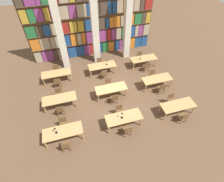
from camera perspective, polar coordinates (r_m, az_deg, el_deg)
ground_plane at (r=11.92m, az=-0.33°, el=-1.43°), size 40.00×40.00×0.00m
bookshelf_bank at (r=14.67m, az=-6.52°, el=20.67°), size 10.00×0.35×5.50m
pillar_left at (r=13.34m, az=-16.84°, el=18.32°), size 0.49×0.49×6.00m
pillar_center at (r=13.51m, az=-5.63°, el=20.33°), size 0.49×0.49×6.00m
pillar_right at (r=14.15m, az=5.15°, el=21.55°), size 0.49×0.49×6.00m
reading_table_0 at (r=9.76m, az=-15.74°, el=-12.78°), size 2.07×0.82×0.74m
chair_0 at (r=9.55m, az=-14.86°, el=-16.79°), size 0.42×0.40×0.87m
chair_1 at (r=10.30m, az=-15.62°, el=-10.09°), size 0.42×0.40×0.87m
desk_lamp_0 at (r=9.49m, az=-18.09°, el=-11.87°), size 0.14×0.14×0.44m
reading_table_1 at (r=9.93m, az=3.83°, el=-8.76°), size 2.07×0.82×0.74m
chair_2 at (r=9.73m, az=5.09°, el=-12.59°), size 0.42×0.40×0.87m
chair_3 at (r=10.47m, az=2.51°, el=-6.42°), size 0.42×0.40×0.87m
desk_lamp_1 at (r=9.58m, az=3.31°, el=-7.60°), size 0.14×0.14×0.47m
reading_table_2 at (r=11.17m, az=20.73°, el=-4.52°), size 2.07×0.82×0.74m
chair_4 at (r=11.00m, az=22.30°, el=-7.78°), size 0.42×0.40×0.87m
chair_5 at (r=11.65m, az=18.79°, el=-2.64°), size 0.42×0.40×0.87m
reading_table_3 at (r=11.27m, az=-16.78°, el=-2.61°), size 2.07×0.82×0.74m
chair_6 at (r=10.94m, az=-16.50°, el=-5.92°), size 0.42×0.40×0.87m
chair_7 at (r=11.89m, az=-17.01°, el=-0.85°), size 0.42×0.40×0.87m
reading_table_4 at (r=11.42m, az=-0.29°, el=0.72°), size 2.07×0.82×0.74m
chair_8 at (r=11.10m, az=0.78°, el=-2.38°), size 0.42×0.40×0.87m
chair_9 at (r=12.04m, az=-1.12°, el=2.33°), size 0.42×0.40×0.87m
reading_table_5 at (r=12.49m, az=14.45°, el=3.70°), size 2.07×0.82×0.74m
chair_10 at (r=12.21m, az=15.83°, el=0.96°), size 0.42×0.40×0.87m
chair_11 at (r=13.07m, az=13.07°, el=5.07°), size 0.42×0.40×0.87m
reading_table_6 at (r=13.16m, az=-17.67°, el=5.34°), size 2.07×0.82×0.74m
chair_12 at (r=12.74m, az=-17.35°, el=2.77°), size 0.42×0.40×0.87m
chair_13 at (r=13.83m, az=-17.73°, el=6.51°), size 0.42×0.40×0.87m
reading_table_7 at (r=13.28m, az=-3.24°, el=8.13°), size 2.07×0.82×0.74m
chair_14 at (r=12.86m, az=-2.61°, el=5.64°), size 0.42×0.40×0.87m
chair_15 at (r=13.93m, az=-4.04°, el=9.15°), size 0.42×0.40×0.87m
desk_lamp_2 at (r=13.12m, az=-1.80°, el=9.55°), size 0.14×0.14×0.40m
reading_table_8 at (r=14.21m, az=10.28°, el=10.23°), size 2.07×0.82×0.74m
chair_16 at (r=13.81m, az=11.18°, el=7.94°), size 0.42×0.40×0.87m
chair_17 at (r=14.81m, az=8.97°, el=11.13°), size 0.42×0.40×0.87m
desk_lamp_3 at (r=13.86m, az=9.21°, el=11.26°), size 0.14×0.14×0.44m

